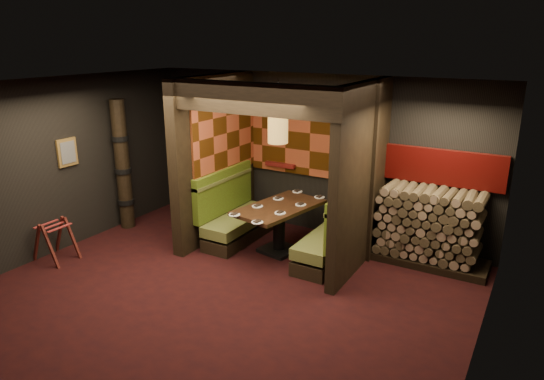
{
  "coord_description": "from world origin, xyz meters",
  "views": [
    {
      "loc": [
        3.63,
        -4.95,
        3.42
      ],
      "look_at": [
        0.0,
        1.3,
        1.15
      ],
      "focal_mm": 32.0,
      "sensor_mm": 36.0,
      "label": 1
    }
  ],
  "objects_px": {
    "luggage_rack": "(55,239)",
    "dining_table": "(279,219)",
    "booth_bench_right": "(334,238)",
    "pendant_lamp": "(278,129)",
    "firewood_stack": "(433,228)",
    "totem_column": "(123,166)",
    "booth_bench_left": "(235,217)"
  },
  "relations": [
    {
      "from": "booth_bench_left",
      "to": "totem_column",
      "type": "relative_size",
      "value": 0.67
    },
    {
      "from": "booth_bench_left",
      "to": "pendant_lamp",
      "type": "height_order",
      "value": "pendant_lamp"
    },
    {
      "from": "booth_bench_right",
      "to": "pendant_lamp",
      "type": "height_order",
      "value": "pendant_lamp"
    },
    {
      "from": "luggage_rack",
      "to": "dining_table",
      "type": "bearing_deg",
      "value": 34.95
    },
    {
      "from": "pendant_lamp",
      "to": "booth_bench_right",
      "type": "bearing_deg",
      "value": 8.87
    },
    {
      "from": "pendant_lamp",
      "to": "firewood_stack",
      "type": "distance_m",
      "value": 2.86
    },
    {
      "from": "firewood_stack",
      "to": "totem_column",
      "type": "bearing_deg",
      "value": -166.81
    },
    {
      "from": "dining_table",
      "to": "totem_column",
      "type": "bearing_deg",
      "value": -171.52
    },
    {
      "from": "booth_bench_left",
      "to": "booth_bench_right",
      "type": "distance_m",
      "value": 1.89
    },
    {
      "from": "dining_table",
      "to": "firewood_stack",
      "type": "xyz_separation_m",
      "value": [
        2.3,
        0.8,
        0.04
      ]
    },
    {
      "from": "booth_bench_right",
      "to": "firewood_stack",
      "type": "bearing_deg",
      "value": 27.35
    },
    {
      "from": "dining_table",
      "to": "pendant_lamp",
      "type": "xyz_separation_m",
      "value": [
        0.0,
        -0.05,
        1.52
      ]
    },
    {
      "from": "booth_bench_left",
      "to": "booth_bench_right",
      "type": "height_order",
      "value": "same"
    },
    {
      "from": "booth_bench_left",
      "to": "booth_bench_right",
      "type": "xyz_separation_m",
      "value": [
        1.89,
        0.0,
        0.0
      ]
    },
    {
      "from": "dining_table",
      "to": "firewood_stack",
      "type": "bearing_deg",
      "value": 19.14
    },
    {
      "from": "booth_bench_left",
      "to": "booth_bench_right",
      "type": "relative_size",
      "value": 1.0
    },
    {
      "from": "booth_bench_right",
      "to": "pendant_lamp",
      "type": "xyz_separation_m",
      "value": [
        -0.94,
        -0.15,
        1.69
      ]
    },
    {
      "from": "dining_table",
      "to": "firewood_stack",
      "type": "distance_m",
      "value": 2.43
    },
    {
      "from": "dining_table",
      "to": "pendant_lamp",
      "type": "relative_size",
      "value": 1.68
    },
    {
      "from": "dining_table",
      "to": "firewood_stack",
      "type": "relative_size",
      "value": 0.96
    },
    {
      "from": "dining_table",
      "to": "totem_column",
      "type": "height_order",
      "value": "totem_column"
    },
    {
      "from": "luggage_rack",
      "to": "firewood_stack",
      "type": "relative_size",
      "value": 0.41
    },
    {
      "from": "pendant_lamp",
      "to": "luggage_rack",
      "type": "height_order",
      "value": "pendant_lamp"
    },
    {
      "from": "booth_bench_left",
      "to": "pendant_lamp",
      "type": "distance_m",
      "value": 1.94
    },
    {
      "from": "pendant_lamp",
      "to": "firewood_stack",
      "type": "xyz_separation_m",
      "value": [
        2.3,
        0.85,
        -1.48
      ]
    },
    {
      "from": "totem_column",
      "to": "pendant_lamp",
      "type": "bearing_deg",
      "value": 7.55
    },
    {
      "from": "totem_column",
      "to": "firewood_stack",
      "type": "distance_m",
      "value": 5.51
    },
    {
      "from": "booth_bench_right",
      "to": "totem_column",
      "type": "bearing_deg",
      "value": -172.14
    },
    {
      "from": "booth_bench_right",
      "to": "luggage_rack",
      "type": "xyz_separation_m",
      "value": [
        -3.9,
        -2.16,
        -0.05
      ]
    },
    {
      "from": "luggage_rack",
      "to": "firewood_stack",
      "type": "height_order",
      "value": "firewood_stack"
    },
    {
      "from": "pendant_lamp",
      "to": "firewood_stack",
      "type": "bearing_deg",
      "value": 20.25
    },
    {
      "from": "dining_table",
      "to": "luggage_rack",
      "type": "relative_size",
      "value": 2.34
    }
  ]
}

